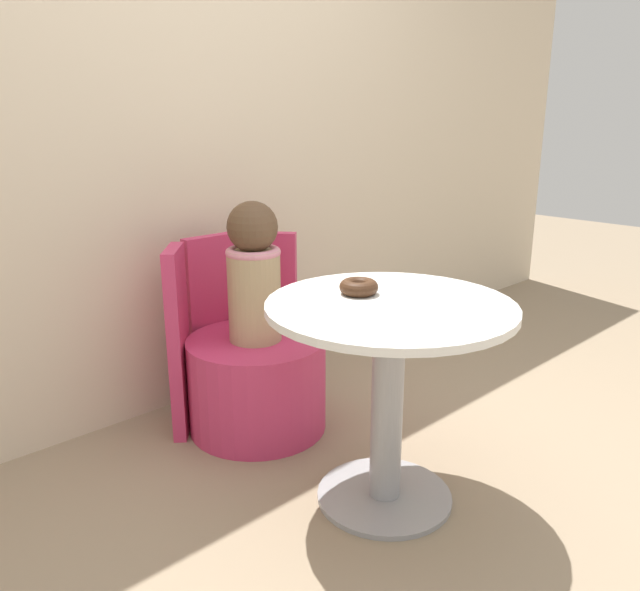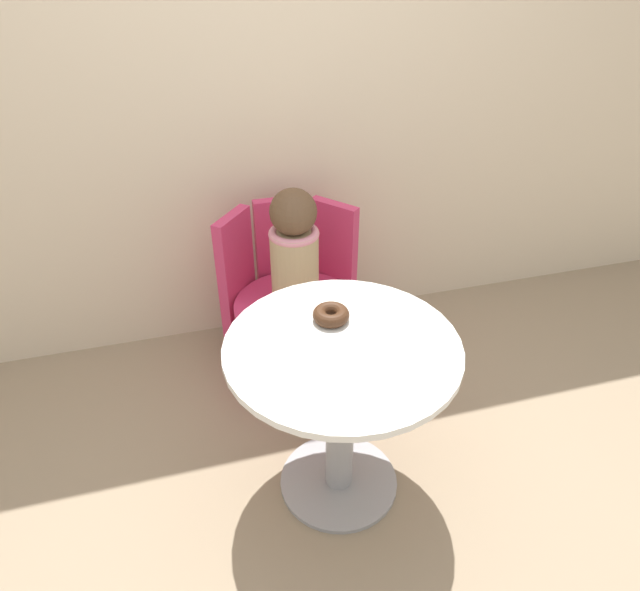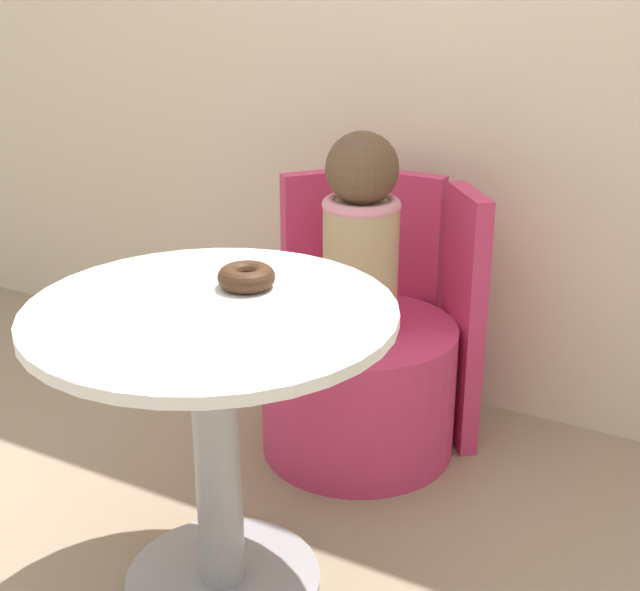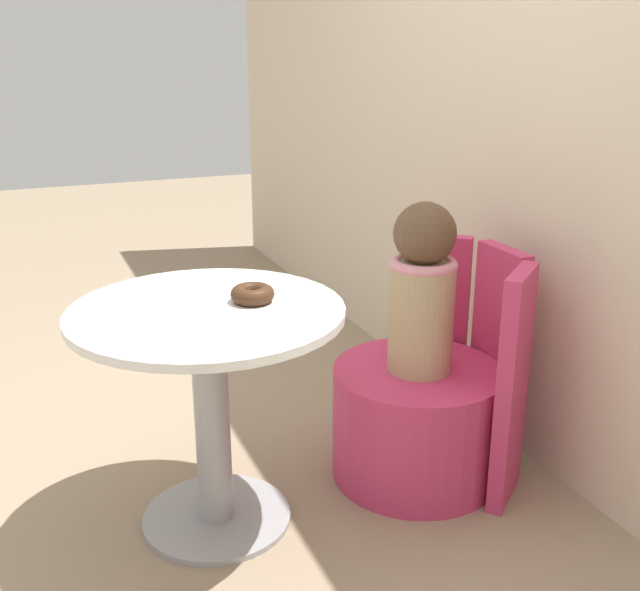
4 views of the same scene
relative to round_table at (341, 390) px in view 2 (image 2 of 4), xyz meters
The scene contains 7 objects.
ground_plane 0.48m from the round_table, behind, with size 12.00×12.00×0.00m, color gray.
back_wall 1.34m from the round_table, 91.41° to the left, with size 6.00×0.06×2.40m.
round_table is the anchor object (origin of this frame).
tub_chair 0.74m from the round_table, 89.76° to the left, with size 0.55×0.55×0.38m.
booth_backrest 0.92m from the round_table, 89.82° to the left, with size 0.65×0.24×0.75m.
child_figure 0.70m from the round_table, 89.76° to the left, with size 0.21×0.21×0.54m.
donut 0.26m from the round_table, 89.64° to the left, with size 0.12×0.12×0.05m.
Camera 2 is at (-0.41, -1.34, 1.82)m, focal length 32.00 mm.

